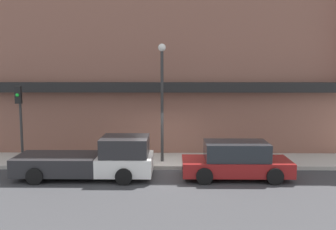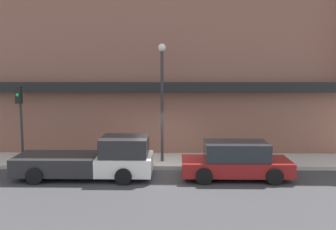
{
  "view_description": "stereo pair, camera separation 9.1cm",
  "coord_description": "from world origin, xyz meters",
  "px_view_note": "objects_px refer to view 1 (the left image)",
  "views": [
    {
      "loc": [
        0.37,
        -16.49,
        4.51
      ],
      "look_at": [
        0.17,
        1.09,
        2.37
      ],
      "focal_mm": 40.0,
      "sensor_mm": 36.0,
      "label": 1
    },
    {
      "loc": [
        0.47,
        -16.49,
        4.51
      ],
      "look_at": [
        0.17,
        1.09,
        2.37
      ],
      "focal_mm": 40.0,
      "sensor_mm": 36.0,
      "label": 2
    }
  ],
  "objects_px": {
    "fire_hydrant": "(122,156)",
    "traffic_light": "(20,110)",
    "parked_car": "(236,161)",
    "pickup_truck": "(95,160)",
    "street_lamp": "(162,89)"
  },
  "relations": [
    {
      "from": "fire_hydrant",
      "to": "parked_car",
      "type": "bearing_deg",
      "value": -18.94
    },
    {
      "from": "fire_hydrant",
      "to": "traffic_light",
      "type": "relative_size",
      "value": 0.19
    },
    {
      "from": "pickup_truck",
      "to": "parked_car",
      "type": "height_order",
      "value": "pickup_truck"
    },
    {
      "from": "parked_car",
      "to": "fire_hydrant",
      "type": "relative_size",
      "value": 6.51
    },
    {
      "from": "pickup_truck",
      "to": "parked_car",
      "type": "relative_size",
      "value": 1.27
    },
    {
      "from": "fire_hydrant",
      "to": "street_lamp",
      "type": "relative_size",
      "value": 0.12
    },
    {
      "from": "pickup_truck",
      "to": "fire_hydrant",
      "type": "relative_size",
      "value": 8.26
    },
    {
      "from": "parked_car",
      "to": "fire_hydrant",
      "type": "distance_m",
      "value": 5.27
    },
    {
      "from": "street_lamp",
      "to": "pickup_truck",
      "type": "bearing_deg",
      "value": -142.09
    },
    {
      "from": "pickup_truck",
      "to": "fire_hydrant",
      "type": "bearing_deg",
      "value": 61.77
    },
    {
      "from": "street_lamp",
      "to": "traffic_light",
      "type": "xyz_separation_m",
      "value": [
        -6.59,
        -0.31,
        -0.99
      ]
    },
    {
      "from": "pickup_truck",
      "to": "parked_car",
      "type": "bearing_deg",
      "value": 0.54
    },
    {
      "from": "parked_car",
      "to": "fire_hydrant",
      "type": "xyz_separation_m",
      "value": [
        -4.98,
        1.71,
        -0.23
      ]
    },
    {
      "from": "fire_hydrant",
      "to": "traffic_light",
      "type": "distance_m",
      "value": 5.21
    },
    {
      "from": "pickup_truck",
      "to": "parked_car",
      "type": "distance_m",
      "value": 5.92
    }
  ]
}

